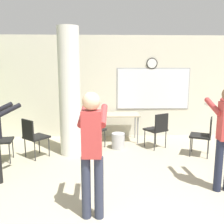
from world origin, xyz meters
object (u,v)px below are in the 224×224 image
at_px(folding_table, 108,116).
at_px(chair_mid_room, 204,134).
at_px(bottle_on_table, 103,110).
at_px(chair_near_pillar, 34,135).
at_px(chair_table_right, 157,128).
at_px(person_playing_front, 92,146).
at_px(chair_table_left, 93,128).

relative_size(folding_table, chair_mid_room, 1.90).
height_order(folding_table, bottle_on_table, bottle_on_table).
bearing_deg(chair_near_pillar, chair_table_right, 11.26).
relative_size(chair_mid_room, person_playing_front, 0.52).
bearing_deg(person_playing_front, chair_mid_room, 43.24).
bearing_deg(chair_near_pillar, bottle_on_table, 40.32).
relative_size(bottle_on_table, chair_near_pillar, 0.32).
height_order(chair_mid_room, person_playing_front, person_playing_front).
xyz_separation_m(chair_mid_room, person_playing_front, (-2.36, -2.22, 0.47)).
bearing_deg(folding_table, person_playing_front, -94.32).
height_order(chair_mid_room, chair_near_pillar, same).
height_order(chair_mid_room, chair_table_left, same).
xyz_separation_m(chair_table_right, chair_table_left, (-1.56, 0.00, 0.00)).
bearing_deg(folding_table, chair_mid_room, -30.07).
xyz_separation_m(chair_table_left, person_playing_front, (0.11, -2.78, 0.47)).
height_order(chair_near_pillar, person_playing_front, person_playing_front).
xyz_separation_m(chair_table_left, chair_near_pillar, (-1.25, -0.56, 0.00)).
bearing_deg(bottle_on_table, chair_table_left, -109.84).
height_order(bottle_on_table, chair_table_left, bottle_on_table).
xyz_separation_m(bottle_on_table, chair_table_left, (-0.26, -0.72, -0.33)).
xyz_separation_m(bottle_on_table, chair_near_pillar, (-1.51, -1.28, -0.33)).
bearing_deg(chair_table_right, chair_table_left, 179.87).
bearing_deg(folding_table, chair_table_left, -119.59).
bearing_deg(chair_table_left, person_playing_front, -87.71).
height_order(folding_table, chair_near_pillar, chair_near_pillar).
bearing_deg(chair_near_pillar, chair_mid_room, 0.01).
xyz_separation_m(folding_table, chair_table_left, (-0.37, -0.65, -0.17)).
bearing_deg(chair_table_right, bottle_on_table, 151.04).
distance_m(chair_table_right, person_playing_front, 3.16).
xyz_separation_m(folding_table, bottle_on_table, (-0.11, 0.06, 0.16)).
relative_size(folding_table, chair_table_left, 1.90).
relative_size(chair_table_left, chair_near_pillar, 1.00).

